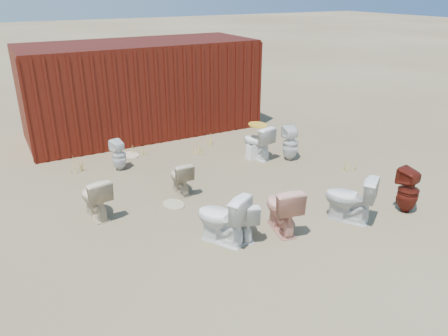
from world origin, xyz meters
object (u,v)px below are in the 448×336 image
shipping_container (141,88)px  loose_tank (257,151)px  toilet_back_yellowlid (257,142)px  toilet_front_maroon (408,191)px  toilet_back_e (290,143)px  toilet_front_c (245,218)px  toilet_back_beige_right (180,177)px  toilet_back_beige_left (95,197)px  toilet_front_pink (282,208)px  toilet_back_a (119,155)px  toilet_front_e (350,199)px  toilet_front_a (222,218)px

shipping_container → loose_tank: (1.62, -3.26, -1.02)m
loose_tank → toilet_back_yellowlid: bearing=-127.2°
toilet_front_maroon → toilet_back_e: bearing=-91.9°
toilet_front_c → toilet_back_beige_right: toilet_front_c is taller
toilet_back_beige_left → toilet_back_yellowlid: toilet_back_yellowlid is taller
toilet_back_yellowlid → loose_tank: 0.22m
toilet_front_pink → toilet_back_yellowlid: (1.43, 2.95, -0.01)m
toilet_front_maroon → toilet_back_beige_left: 5.46m
toilet_back_a → loose_tank: toilet_back_a is taller
toilet_front_c → toilet_back_beige_left: (-1.92, 1.80, 0.04)m
shipping_container → toilet_back_a: size_ratio=8.86×
toilet_front_pink → toilet_back_beige_right: (-0.87, 2.10, -0.08)m
shipping_container → toilet_front_e: size_ratio=7.15×
toilet_front_a → toilet_back_yellowlid: (2.46, 2.79, -0.03)m
shipping_container → toilet_back_beige_right: (-0.70, -4.12, -0.87)m
toilet_back_a → toilet_back_beige_left: toilet_back_beige_left is taller
toilet_front_maroon → toilet_back_yellowlid: bearing=-83.0°
toilet_back_a → loose_tank: (3.03, -0.84, -0.16)m
toilet_back_beige_right → toilet_back_a: bearing=-64.9°
toilet_front_pink → toilet_back_e: bearing=-117.2°
toilet_back_beige_left → loose_tank: toilet_back_beige_left is taller
toilet_back_a → loose_tank: bearing=150.6°
toilet_back_beige_left → toilet_front_pink: bearing=134.8°
toilet_front_c → toilet_back_yellowlid: bearing=-106.1°
toilet_front_a → toilet_back_e: 3.85m
toilet_front_pink → toilet_front_maroon: size_ratio=1.01×
toilet_back_a → toilet_back_yellowlid: toilet_back_yellowlid is taller
toilet_front_maroon → toilet_back_e: 3.05m
toilet_front_c → toilet_back_beige_left: 2.63m
toilet_front_a → toilet_back_beige_right: 1.96m
toilet_front_c → toilet_back_beige_right: bearing=-62.9°
toilet_back_e → toilet_front_a: bearing=52.5°
toilet_front_c → toilet_back_beige_right: (-0.25, 1.98, -0.01)m
toilet_front_e → toilet_back_yellowlid: size_ratio=1.05×
toilet_front_maroon → toilet_back_beige_right: size_ratio=1.25×
toilet_front_c → toilet_front_e: (1.82, -0.41, 0.09)m
toilet_front_pink → toilet_front_c: size_ratio=1.23×
toilet_back_beige_left → toilet_front_e: bearing=141.2°
toilet_back_a → toilet_back_beige_left: (-0.96, -1.89, 0.04)m
toilet_front_e → toilet_back_beige_left: size_ratio=1.12×
toilet_front_a → toilet_front_c: size_ratio=1.28×
toilet_front_c → toilet_back_e: (2.66, 2.38, 0.07)m
toilet_back_a → toilet_back_e: size_ratio=0.85×
shipping_container → toilet_back_a: shipping_container is taller
toilet_front_e → toilet_back_beige_left: toilet_front_e is taller
toilet_back_a → loose_tank: 3.15m
toilet_back_e → toilet_front_c: bearing=56.8°
toilet_back_a → toilet_back_yellowlid: bearing=150.2°
toilet_front_maroon → toilet_back_yellowlid: toilet_front_maroon is taller
shipping_container → toilet_front_a: bearing=-98.0°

